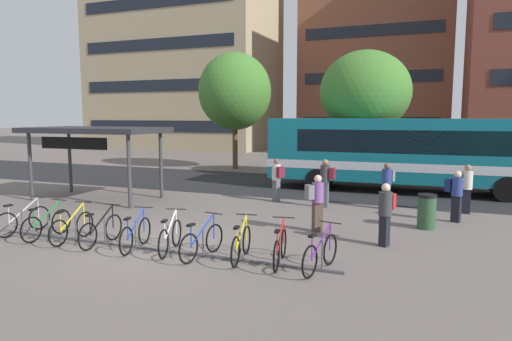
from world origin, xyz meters
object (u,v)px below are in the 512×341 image
parked_bicycle_yellow_7 (241,244)px  commuter_grey_pack_6 (316,199)px  transit_shelter (95,133)px  parked_bicycle_purple_9 (320,254)px  parked_bicycle_blue_4 (136,234)px  parked_bicycle_silver_0 (23,220)px  street_tree_1 (365,92)px  parked_bicycle_blue_6 (202,242)px  commuter_maroon_pack_3 (277,177)px  commuter_grey_pack_0 (387,182)px  trash_bin (427,211)px  parked_bicycle_black_3 (101,231)px  commuter_grey_pack_4 (466,185)px  parked_bicycle_green_1 (47,224)px  parked_bicycle_red_8 (280,248)px  parked_bicycle_white_5 (170,237)px  commuter_red_pack_1 (386,210)px  city_bus (406,152)px  commuter_navy_pack_2 (456,193)px  parked_bicycle_yellow_2 (72,227)px  commuter_maroon_pack_5 (326,180)px  street_tree_0 (235,92)px

parked_bicycle_yellow_7 → commuter_grey_pack_6: bearing=-25.7°
transit_shelter → parked_bicycle_purple_9: bearing=-28.3°
parked_bicycle_blue_4 → parked_bicycle_purple_9: 4.68m
parked_bicycle_silver_0 → street_tree_1: size_ratio=0.26×
parked_bicycle_blue_6 → commuter_maroon_pack_3: bearing=13.0°
commuter_grey_pack_0 → trash_bin: commuter_grey_pack_0 is taller
street_tree_1 → parked_bicycle_blue_6: bearing=-96.2°
parked_bicycle_black_3 → commuter_grey_pack_4: commuter_grey_pack_4 is taller
parked_bicycle_green_1 → parked_bicycle_red_8: size_ratio=1.01×
parked_bicycle_white_5 → commuter_red_pack_1: 5.48m
city_bus → commuter_grey_pack_4: size_ratio=7.17×
parked_bicycle_yellow_7 → transit_shelter: size_ratio=0.31×
street_tree_1 → commuter_navy_pack_2: bearing=-63.8°
parked_bicycle_blue_4 → parked_bicycle_purple_9: size_ratio=1.00×
parked_bicycle_blue_4 → transit_shelter: transit_shelter is taller
commuter_red_pack_1 → commuter_navy_pack_2: bearing=171.4°
parked_bicycle_yellow_2 → parked_bicycle_white_5: same height
parked_bicycle_yellow_7 → trash_bin: 6.18m
parked_bicycle_blue_4 → commuter_grey_pack_6: commuter_grey_pack_6 is taller
parked_bicycle_red_8 → commuter_navy_pack_2: (3.79, 5.97, 0.55)m
city_bus → parked_bicycle_red_8: size_ratio=7.08×
commuter_grey_pack_0 → commuter_red_pack_1: commuter_grey_pack_0 is taller
parked_bicycle_white_5 → parked_bicycle_blue_6: bearing=-109.5°
commuter_red_pack_1 → commuter_grey_pack_4: bearing=174.9°
commuter_grey_pack_0 → commuter_maroon_pack_5: 2.18m
commuter_red_pack_1 → parked_bicycle_silver_0: bearing=-57.5°
commuter_grey_pack_4 → parked_bicycle_black_3: bearing=-138.2°
commuter_navy_pack_2 → street_tree_1: size_ratio=0.25×
transit_shelter → commuter_grey_pack_0: size_ratio=3.30×
parked_bicycle_yellow_7 → commuter_maroon_pack_3: 7.35m
parked_bicycle_yellow_2 → commuter_maroon_pack_5: bearing=-40.9°
street_tree_0 → street_tree_1: 8.51m
transit_shelter → commuter_red_pack_1: size_ratio=3.35×
parked_bicycle_purple_9 → commuter_red_pack_1: bearing=-11.9°
parked_bicycle_white_5 → street_tree_1: (2.49, 14.39, 4.14)m
parked_bicycle_yellow_7 → street_tree_0: street_tree_0 is taller
parked_bicycle_blue_6 → commuter_grey_pack_4: size_ratio=1.02×
commuter_grey_pack_4 → commuter_maroon_pack_5: size_ratio=0.95×
commuter_grey_pack_4 → street_tree_0: 16.02m
parked_bicycle_blue_4 → transit_shelter: 7.95m
commuter_maroon_pack_5 → transit_shelter: bearing=12.5°
commuter_grey_pack_0 → commuter_red_pack_1: (0.45, -4.85, -0.02)m
parked_bicycle_yellow_2 → commuter_grey_pack_0: size_ratio=1.04×
parked_bicycle_red_8 → commuter_maroon_pack_3: (-2.54, 7.11, 0.59)m
parked_bicycle_white_5 → parked_bicycle_yellow_2: bearing=78.7°
commuter_red_pack_1 → commuter_maroon_pack_3: commuter_maroon_pack_3 is taller
commuter_grey_pack_6 → commuter_maroon_pack_5: bearing=57.4°
parked_bicycle_silver_0 → trash_bin: 11.70m
commuter_red_pack_1 → street_tree_0: street_tree_0 is taller
commuter_maroon_pack_5 → commuter_navy_pack_2: bearing=171.8°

